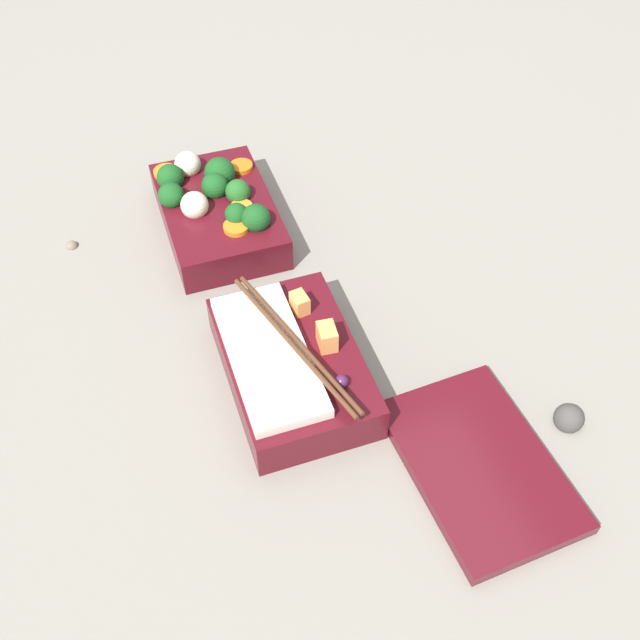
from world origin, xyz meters
TOP-DOWN VIEW (x-y plane):
  - ground_plane at (0.00, 0.00)m, footprint 3.00×3.00m
  - bento_tray_vegetable at (-0.14, -0.02)m, footprint 0.20×0.14m
  - bento_tray_rice at (0.12, 0.00)m, footprint 0.21×0.13m
  - bento_lid at (0.28, 0.14)m, footprint 0.20×0.14m
  - pebble_0 at (0.26, 0.24)m, footprint 0.03×0.03m
  - pebble_1 at (-0.17, -0.20)m, footprint 0.01×0.01m

SIDE VIEW (x-z plane):
  - ground_plane at x=0.00m, z-range 0.00..0.00m
  - pebble_1 at x=-0.17m, z-range 0.00..0.01m
  - bento_lid at x=0.28m, z-range 0.00..0.01m
  - pebble_0 at x=0.26m, z-range -0.01..0.02m
  - bento_tray_rice at x=0.12m, z-range -0.01..0.06m
  - bento_tray_vegetable at x=-0.14m, z-range -0.01..0.07m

